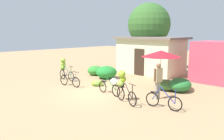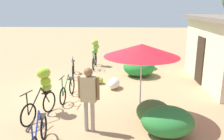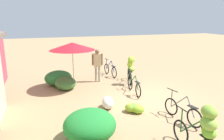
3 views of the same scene
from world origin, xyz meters
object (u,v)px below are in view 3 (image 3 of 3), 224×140
(bicycle_rightmost, at_px, (110,70))
(produce_sack, at_px, (108,103))
(market_umbrella, at_px, (72,46))
(bicycle_center_loaded, at_px, (134,86))
(bicycle_leftmost, at_px, (204,128))
(banana_pile_on_ground, at_px, (134,108))
(bicycle_by_shop, at_px, (131,67))
(person_vendor, at_px, (97,62))
(bicycle_near_pile, at_px, (182,111))

(bicycle_rightmost, xyz_separation_m, produce_sack, (-4.39, 1.54, -0.13))
(market_umbrella, distance_m, bicycle_center_loaded, 3.37)
(bicycle_center_loaded, distance_m, produce_sack, 2.02)
(bicycle_leftmost, height_order, banana_pile_on_ground, bicycle_leftmost)
(bicycle_leftmost, distance_m, banana_pile_on_ground, 3.14)
(bicycle_rightmost, height_order, banana_pile_on_ground, bicycle_rightmost)
(bicycle_by_shop, relative_size, banana_pile_on_ground, 2.02)
(bicycle_center_loaded, xyz_separation_m, produce_sack, (-1.20, 1.62, -0.12))
(market_umbrella, relative_size, banana_pile_on_ground, 2.84)
(bicycle_center_loaded, height_order, banana_pile_on_ground, bicycle_center_loaded)
(bicycle_by_shop, distance_m, bicycle_rightmost, 2.00)
(banana_pile_on_ground, xyz_separation_m, produce_sack, (0.65, 0.80, 0.07))
(banana_pile_on_ground, height_order, person_vendor, person_vendor)
(produce_sack, bearing_deg, market_umbrella, 17.94)
(bicycle_center_loaded, distance_m, person_vendor, 2.60)
(bicycle_rightmost, bearing_deg, bicycle_by_shop, -165.38)
(bicycle_by_shop, distance_m, banana_pile_on_ground, 3.49)
(bicycle_leftmost, bearing_deg, bicycle_near_pile, -24.03)
(bicycle_center_loaded, height_order, bicycle_rightmost, bicycle_center_loaded)
(bicycle_rightmost, height_order, produce_sack, bicycle_rightmost)
(market_umbrella, distance_m, produce_sack, 3.36)
(bicycle_leftmost, bearing_deg, bicycle_rightmost, -2.58)
(bicycle_leftmost, relative_size, bicycle_by_shop, 1.06)
(market_umbrella, height_order, banana_pile_on_ground, market_umbrella)
(person_vendor, bearing_deg, bicycle_by_shop, -120.98)
(bicycle_near_pile, xyz_separation_m, person_vendor, (5.20, 1.51, 0.74))
(bicycle_by_shop, relative_size, bicycle_rightmost, 0.97)
(market_umbrella, bearing_deg, bicycle_center_loaded, -120.64)
(bicycle_center_loaded, height_order, produce_sack, bicycle_center_loaded)
(person_vendor, bearing_deg, bicycle_center_loaded, -153.80)
(market_umbrella, xyz_separation_m, bicycle_by_shop, (-0.14, -2.89, -1.19))
(produce_sack, bearing_deg, bicycle_center_loaded, -53.63)
(bicycle_leftmost, relative_size, bicycle_near_pile, 1.05)
(market_umbrella, distance_m, person_vendor, 1.87)
(market_umbrella, bearing_deg, bicycle_leftmost, -162.14)
(bicycle_rightmost, xyz_separation_m, banana_pile_on_ground, (-5.05, 0.74, -0.19))
(banana_pile_on_ground, bearing_deg, bicycle_center_loaded, -23.94)
(banana_pile_on_ground, relative_size, person_vendor, 0.45)
(bicycle_leftmost, height_order, produce_sack, bicycle_leftmost)
(banana_pile_on_ground, distance_m, person_vendor, 4.20)
(bicycle_by_shop, bearing_deg, bicycle_center_loaded, 163.03)
(market_umbrella, bearing_deg, person_vendor, -60.99)
(bicycle_leftmost, xyz_separation_m, bicycle_center_loaded, (4.87, -0.44, -0.55))
(bicycle_leftmost, bearing_deg, market_umbrella, 17.86)
(market_umbrella, bearing_deg, banana_pile_on_ground, -153.33)
(bicycle_near_pile, distance_m, person_vendor, 5.47)
(bicycle_near_pile, distance_m, bicycle_rightmost, 6.18)
(bicycle_leftmost, relative_size, bicycle_rightmost, 1.03)
(bicycle_center_loaded, bearing_deg, bicycle_by_shop, -16.97)
(bicycle_near_pile, height_order, bicycle_by_shop, bicycle_by_shop)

